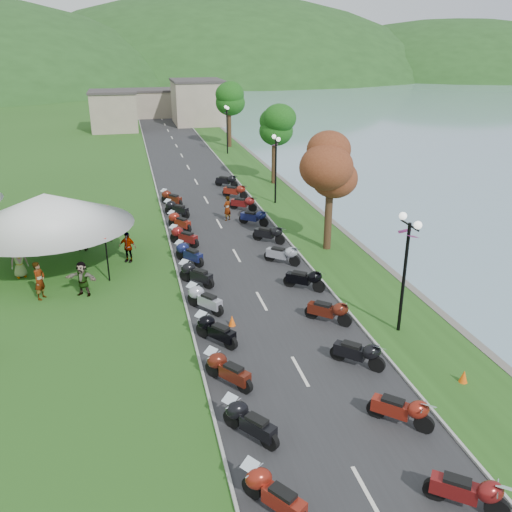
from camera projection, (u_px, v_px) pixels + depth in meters
road at (206, 200)px, 41.82m from camera, size 7.00×120.00×0.02m
hills_backdrop at (139, 77)px, 186.58m from camera, size 360.00×120.00×76.00m
far_building at (149, 105)px, 81.19m from camera, size 18.00×16.00×5.00m
moto_row_left at (217, 332)px, 21.78m from camera, size 2.60×43.16×1.10m
moto_row_right at (314, 294)px, 24.98m from camera, size 2.60×47.35×1.10m
vendor_tent_main at (49, 230)px, 29.11m from camera, size 6.04×6.04×4.00m
tree_lakeside at (330, 185)px, 30.64m from camera, size 2.76×2.76×7.68m
pedestrian_a at (42, 298)px, 25.83m from camera, size 0.74×0.83×1.87m
pedestrian_b at (82, 250)px, 31.85m from camera, size 0.85×0.57×1.61m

